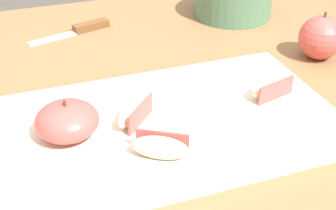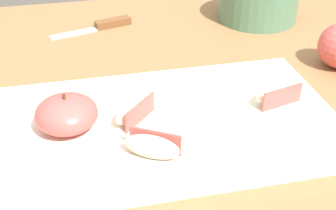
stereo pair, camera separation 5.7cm
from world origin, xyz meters
TOP-DOWN VIEW (x-y plane):
  - dining_table at (0.00, 0.00)m, footprint 1.17×0.90m
  - cutting_board at (0.05, -0.07)m, footprint 0.43×0.25m
  - apple_half_skin_up at (-0.07, -0.06)m, footprint 0.08×0.08m
  - apple_wedge_middle at (0.01, -0.06)m, footprint 0.06×0.06m
  - apple_wedge_near_knife at (0.02, -0.14)m, footprint 0.07×0.05m
  - apple_wedge_back at (0.20, -0.06)m, footprint 0.07×0.04m
  - paring_knife at (0.01, 0.29)m, footprint 0.16×0.06m
  - whole_apple_pink_lady at (0.36, 0.05)m, footprint 0.07×0.07m

SIDE VIEW (x-z plane):
  - dining_table at x=0.00m, z-range 0.27..1.04m
  - paring_knife at x=0.01m, z-range 0.77..0.78m
  - cutting_board at x=0.05m, z-range 0.77..0.79m
  - apple_wedge_middle at x=0.01m, z-range 0.79..0.82m
  - apple_wedge_near_knife at x=0.02m, z-range 0.79..0.82m
  - apple_wedge_back at x=0.20m, z-range 0.79..0.82m
  - whole_apple_pink_lady at x=0.36m, z-range 0.76..0.84m
  - apple_half_skin_up at x=-0.07m, z-range 0.78..0.83m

